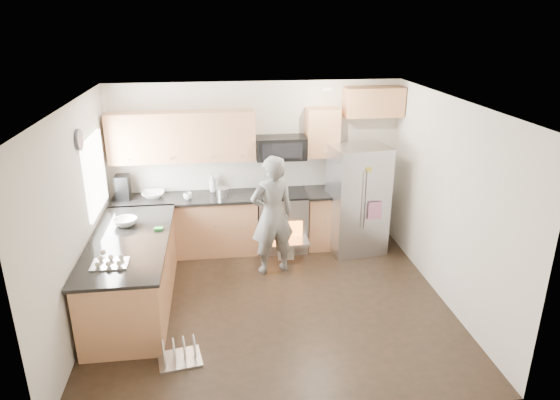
{
  "coord_description": "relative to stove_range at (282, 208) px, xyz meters",
  "views": [
    {
      "loc": [
        -0.62,
        -5.55,
        3.54
      ],
      "look_at": [
        0.17,
        0.5,
        1.26
      ],
      "focal_mm": 32.0,
      "sensor_mm": 36.0,
      "label": 1
    }
  ],
  "objects": [
    {
      "name": "refrigerator",
      "position": [
        1.15,
        -0.24,
        0.17
      ],
      "size": [
        0.91,
        0.76,
        1.69
      ],
      "rotation": [
        0.0,
        0.0,
        0.15
      ],
      "color": "#B7B7BC",
      "rests_on": "ground"
    },
    {
      "name": "ground",
      "position": [
        -0.35,
        -1.69,
        -0.68
      ],
      "size": [
        4.5,
        4.5,
        0.0
      ],
      "primitive_type": "plane",
      "color": "black",
      "rests_on": "ground"
    },
    {
      "name": "back_cabinet_run",
      "position": [
        -0.94,
        0.05,
        0.29
      ],
      "size": [
        4.45,
        0.64,
        2.5
      ],
      "color": "#B67748",
      "rests_on": "ground"
    },
    {
      "name": "dish_rack",
      "position": [
        -1.47,
        -2.67,
        -0.6
      ],
      "size": [
        0.51,
        0.43,
        0.28
      ],
      "rotation": [
        0.0,
        0.0,
        0.17
      ],
      "color": "#B7B7BC",
      "rests_on": "ground"
    },
    {
      "name": "person",
      "position": [
        -0.24,
        -0.78,
        0.2
      ],
      "size": [
        0.72,
        0.56,
        1.75
      ],
      "primitive_type": "imported",
      "rotation": [
        0.0,
        0.0,
        3.39
      ],
      "color": "slate",
      "rests_on": "ground"
    },
    {
      "name": "room_shell",
      "position": [
        -0.39,
        -1.68,
        1.0
      ],
      "size": [
        4.54,
        4.04,
        2.62
      ],
      "color": "beige",
      "rests_on": "ground"
    },
    {
      "name": "peninsula",
      "position": [
        -2.1,
        -1.44,
        -0.21
      ],
      "size": [
        0.96,
        2.36,
        1.02
      ],
      "color": "#B67748",
      "rests_on": "ground"
    },
    {
      "name": "stove_range",
      "position": [
        0.0,
        0.0,
        0.0
      ],
      "size": [
        0.76,
        0.97,
        1.79
      ],
      "color": "#B7B7BC",
      "rests_on": "ground"
    }
  ]
}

